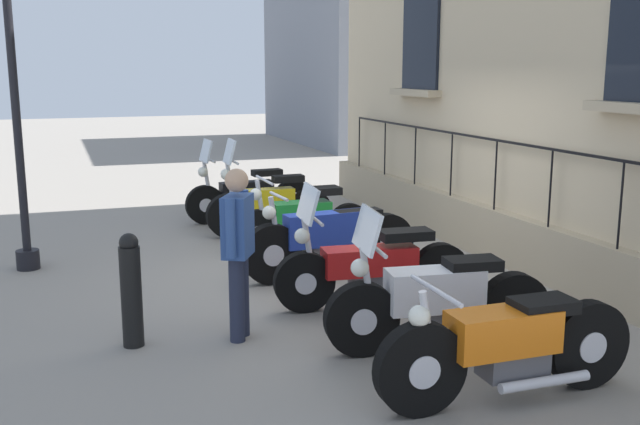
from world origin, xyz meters
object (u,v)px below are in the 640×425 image
Objects in this scene: motorcycle_black at (248,195)px; motorcycle_yellow at (268,207)px; motorcycle_orange at (507,346)px; lamppost at (13,75)px; motorcycle_green at (304,221)px; motorcycle_white at (437,301)px; bollard at (131,290)px; pedestrian_standing at (238,245)px; motorcycle_red at (372,267)px; motorcycle_blue at (330,241)px.

motorcycle_yellow is (-0.03, 1.10, 0.01)m from motorcycle_black.
motorcycle_orange is 6.50m from lamppost.
motorcycle_green is 0.93× the size of motorcycle_white.
bollard is at bearing -39.79° from motorcycle_orange.
bollard is at bearing -21.86° from motorcycle_white.
motorcycle_white is at bearing 151.13° from pedestrian_standing.
bollard is at bearing 64.53° from motorcycle_black.
motorcycle_black is 0.56× the size of lamppost.
motorcycle_blue is at bearing -89.00° from motorcycle_red.
motorcycle_blue reaches higher than motorcycle_orange.
motorcycle_white is 1.31× the size of pedestrian_standing.
pedestrian_standing is (1.50, 1.59, 0.44)m from motorcycle_blue.
motorcycle_black is 1.02× the size of motorcycle_white.
motorcycle_blue is 1.06× the size of motorcycle_white.
motorcycle_red is 1.02× the size of motorcycle_white.
pedestrian_standing is (1.44, 4.01, 0.47)m from motorcycle_yellow.
motorcycle_yellow is at bearing -88.88° from motorcycle_orange.
motorcycle_red is at bearing -87.83° from motorcycle_white.
pedestrian_standing reaches higher than motorcycle_orange.
motorcycle_yellow reaches higher than motorcycle_black.
bollard is at bearing 107.35° from lamppost.
motorcycle_black reaches higher than motorcycle_white.
lamppost is (3.46, -5.14, 1.95)m from motorcycle_orange.
motorcycle_yellow reaches higher than motorcycle_white.
bollard is at bearing 58.27° from motorcycle_yellow.
motorcycle_blue is at bearing -88.39° from motorcycle_white.
motorcycle_orange is (-0.04, 2.36, 0.01)m from motorcycle_red.
motorcycle_white is at bearing 130.50° from lamppost.
motorcycle_blue is 3.53m from motorcycle_orange.
motorcycle_black reaches higher than motorcycle_orange.
motorcycle_red reaches higher than motorcycle_white.
motorcycle_red is (-0.08, 3.59, 0.00)m from motorcycle_yellow.
motorcycle_yellow is at bearing -83.10° from motorcycle_green.
pedestrian_standing is at bearing 60.53° from motorcycle_green.
motorcycle_green is 1.22× the size of pedestrian_standing.
lamppost is (3.35, 0.81, 1.96)m from motorcycle_yellow.
lamppost reaches higher than motorcycle_green.
motorcycle_black is 2.30m from motorcycle_green.
motorcycle_orange is at bearing 89.43° from motorcycle_white.
motorcycle_white is (0.02, 3.68, 0.01)m from motorcycle_green.
motorcycle_yellow is 0.51× the size of lamppost.
motorcycle_blue is 1.17m from motorcycle_red.
pedestrian_standing reaches higher than motorcycle_red.
pedestrian_standing is (1.42, 5.10, 0.47)m from motorcycle_black.
motorcycle_green is at bearing 173.63° from lamppost.
motorcycle_blue is (-0.09, 3.51, 0.03)m from motorcycle_black.
motorcycle_green is 3.26m from pedestrian_standing.
motorcycle_green is at bearing -119.47° from pedestrian_standing.
motorcycle_black is at bearing -105.50° from pedestrian_standing.
motorcycle_green is 0.51× the size of lamppost.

